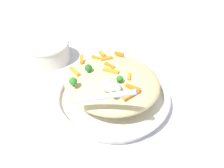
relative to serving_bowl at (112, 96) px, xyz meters
The scene contains 20 objects.
ground_plane 0.02m from the serving_bowl, ahead, with size 2.40×2.40×0.00m, color silver.
serving_bowl is the anchor object (origin of this frame).
pasta_mound 0.05m from the serving_bowl, ahead, with size 0.26×0.25×0.07m, color #DBC689.
carrot_piece_0 0.09m from the serving_bowl, 38.11° to the right, with size 0.03×0.01×0.01m, color orange.
carrot_piece_1 0.13m from the serving_bowl, 150.52° to the left, with size 0.04×0.01×0.01m, color orange.
carrot_piece_2 0.09m from the serving_bowl, 78.26° to the left, with size 0.04×0.01×0.01m, color orange.
carrot_piece_3 0.13m from the serving_bowl, 33.90° to the left, with size 0.04×0.01×0.01m, color orange.
carrot_piece_4 0.11m from the serving_bowl, 39.66° to the right, with size 0.03×0.01×0.01m, color orange.
carrot_piece_5 0.13m from the serving_bowl, 66.86° to the right, with size 0.03×0.01×0.01m, color orange.
carrot_piece_6 0.12m from the serving_bowl, 21.34° to the right, with size 0.03×0.01×0.01m, color orange.
carrot_piece_7 0.13m from the serving_bowl, 36.31° to the right, with size 0.03×0.01×0.01m, color orange.
carrot_piece_8 0.14m from the serving_bowl, ahead, with size 0.04×0.01×0.01m, color orange.
carrot_piece_9 0.10m from the serving_bowl, behind, with size 0.03×0.01×0.01m, color orange.
carrot_piece_10 0.12m from the serving_bowl, 163.67° to the left, with size 0.04×0.01×0.01m, color orange.
broccoli_floret_0 0.14m from the serving_bowl, 66.32° to the left, with size 0.02×0.02×0.02m.
broccoli_floret_1 0.11m from the serving_bowl, 35.44° to the left, with size 0.02×0.02×0.02m.
broccoli_floret_2 0.13m from the serving_bowl, 129.43° to the left, with size 0.02×0.02×0.02m.
broccoli_floret_3 0.11m from the serving_bowl, 148.90° to the left, with size 0.02×0.02×0.02m.
serving_spoon 0.14m from the serving_bowl, 121.24° to the left, with size 0.13×0.11×0.06m.
companion_bowl 0.32m from the serving_bowl, ahead, with size 0.16×0.16×0.07m.
Camera 1 is at (-0.28, 0.38, 0.44)m, focal length 35.63 mm.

